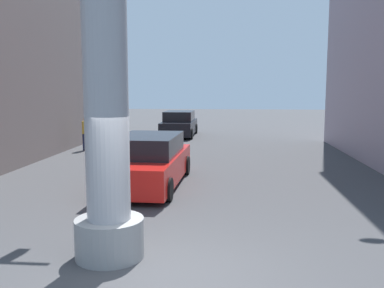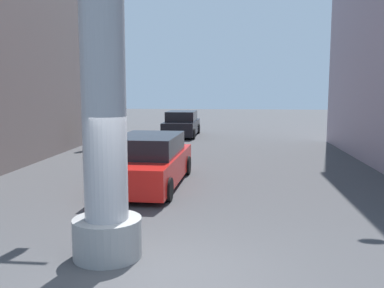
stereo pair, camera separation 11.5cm
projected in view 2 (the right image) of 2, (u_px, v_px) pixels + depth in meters
name	position (u px, v px, depth m)	size (l,w,h in m)	color
ground_plane	(204.00, 165.00, 16.59)	(90.24, 90.24, 0.00)	#424244
car_lead	(149.00, 162.00, 13.11)	(2.17, 5.21, 1.56)	black
car_far	(182.00, 124.00, 26.71)	(2.02, 4.67, 1.56)	black
pedestrian_far_left	(88.00, 131.00, 20.61)	(0.48, 0.48, 1.62)	#1E233F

